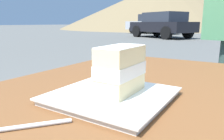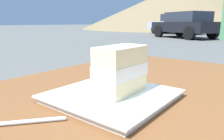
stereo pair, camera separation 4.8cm
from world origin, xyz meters
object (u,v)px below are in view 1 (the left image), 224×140
at_px(parked_car_near, 162,24).
at_px(parked_car_far, 154,24).
at_px(dessert_plate, 112,96).
at_px(cake_slice, 121,70).
at_px(dessert_fork, 11,128).

relative_size(parked_car_near, parked_car_far, 1.01).
xyz_separation_m(dessert_plate, cake_slice, (0.01, -0.01, 0.06)).
xyz_separation_m(dessert_fork, parked_car_near, (12.26, 4.01, 0.08)).
xyz_separation_m(cake_slice, parked_car_far, (16.26, 6.28, 0.04)).
distance_m(cake_slice, parked_car_near, 12.70).
relative_size(cake_slice, dessert_fork, 0.90).
relative_size(dessert_plate, cake_slice, 1.98).
height_order(dessert_fork, parked_car_near, parked_car_near).
bearing_deg(parked_car_far, cake_slice, -158.88).
bearing_deg(parked_car_near, dessert_plate, -161.34).
xyz_separation_m(dessert_plate, dessert_fork, (-0.21, 0.06, -0.00)).
height_order(dessert_fork, parked_car_far, parked_car_far).
distance_m(cake_slice, dessert_fork, 0.25).
bearing_deg(parked_car_near, cake_slice, -161.26).
height_order(dessert_plate, parked_car_far, parked_car_far).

